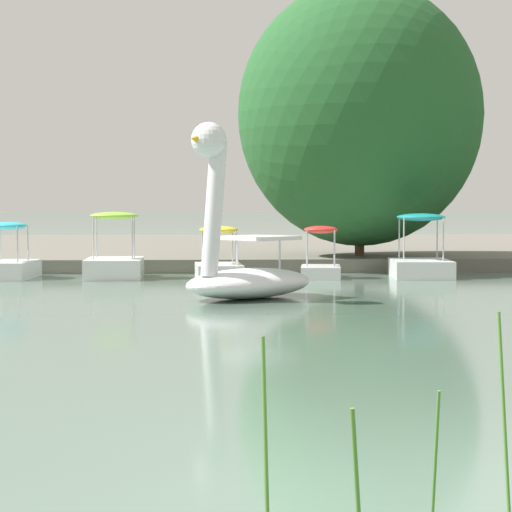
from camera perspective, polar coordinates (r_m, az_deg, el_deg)
name	(u,v)px	position (r m, az deg, el deg)	size (l,w,h in m)	color
ground_plane	(485,497)	(7.14, 12.37, -12.67)	(517.50, 517.50, 0.00)	#567060
shore_bank_far	(243,248)	(41.02, -0.71, 0.43)	(134.27, 24.29, 0.38)	#6B665B
swan_boat	(244,264)	(21.08, -0.68, -0.42)	(3.48, 3.43, 3.49)	white
pedal_boat_teal	(421,259)	(27.69, 8.94, -0.17)	(1.69, 2.49, 1.67)	white
pedal_boat_red	(321,263)	(27.11, 3.54, -0.36)	(1.20, 1.84, 1.35)	white
pedal_boat_yellow	(219,261)	(27.20, -2.03, -0.27)	(1.25, 2.12, 1.34)	white
pedal_boat_lime	(114,260)	(27.28, -7.71, -0.24)	(1.45, 2.31, 1.71)	white
pedal_boat_cyan	(9,262)	(27.67, -13.28, -0.32)	(1.37, 2.26, 1.45)	white
tree_willow_near_path	(360,115)	(31.19, 5.69, 7.66)	(10.13, 10.10, 8.03)	#4C3823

